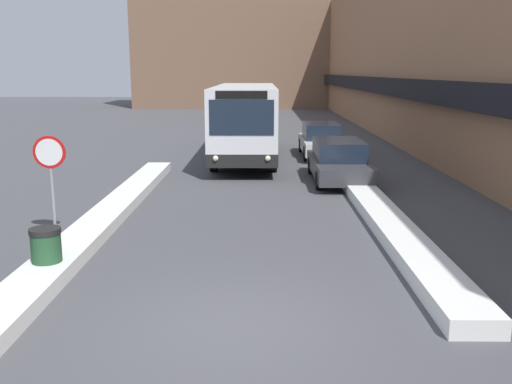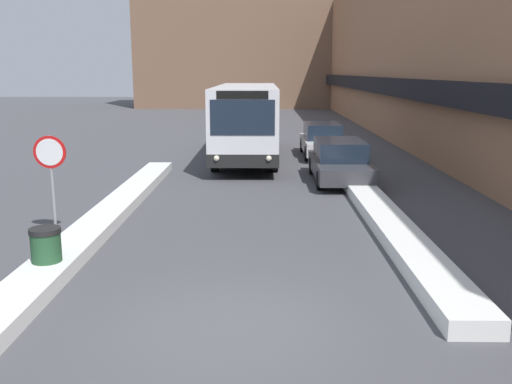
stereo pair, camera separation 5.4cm
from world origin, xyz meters
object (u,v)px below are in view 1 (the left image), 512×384
Objects in this scene: parked_car_middle at (321,140)px; trash_bin at (47,252)px; stop_sign at (50,164)px; city_bus at (246,119)px; parked_car_front at (339,161)px.

parked_car_middle is 17.22m from trash_bin.
trash_bin is (0.81, -2.69, -1.26)m from stop_sign.
city_bus is 15.56m from trash_bin.
city_bus is at bearing -169.09° from parked_car_middle.
city_bus reaches higher than stop_sign.
city_bus is 4.68× the size of stop_sign.
parked_car_middle is (-0.00, 6.08, 0.03)m from parked_car_front.
parked_car_middle is at bearing 10.91° from city_bus.
stop_sign is (-7.65, -7.03, 1.01)m from parked_car_front.
stop_sign is 3.08m from trash_bin.
parked_car_middle is (3.44, 0.66, -1.01)m from city_bus.
stop_sign is at bearing -108.71° from city_bus.
stop_sign is at bearing -120.29° from parked_car_middle.
city_bus is 11.81× the size of trash_bin.
stop_sign reaches higher than parked_car_front.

